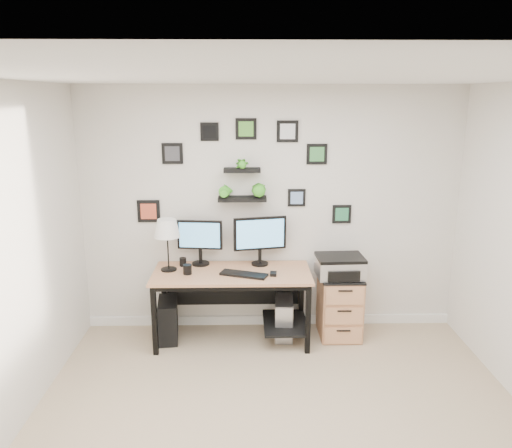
{
  "coord_description": "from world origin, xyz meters",
  "views": [
    {
      "loc": [
        -0.26,
        -3.16,
        2.48
      ],
      "look_at": [
        -0.16,
        1.83,
        1.2
      ],
      "focal_mm": 35.0,
      "sensor_mm": 36.0,
      "label": 1
    }
  ],
  "objects_px": {
    "monitor_left": "(200,239)",
    "printer": "(340,266)",
    "mug": "(187,269)",
    "pc_tower_black": "(168,320)",
    "pc_tower_grey": "(284,318)",
    "table_lamp": "(167,229)",
    "file_cabinet": "(339,305)",
    "monitor_right": "(260,237)",
    "desk": "(236,282)"
  },
  "relations": [
    {
      "from": "monitor_right",
      "to": "pc_tower_black",
      "type": "bearing_deg",
      "value": -169.34
    },
    {
      "from": "table_lamp",
      "to": "pc_tower_grey",
      "type": "height_order",
      "value": "table_lamp"
    },
    {
      "from": "monitor_left",
      "to": "printer",
      "type": "relative_size",
      "value": 0.98
    },
    {
      "from": "monitor_left",
      "to": "file_cabinet",
      "type": "distance_m",
      "value": 1.63
    },
    {
      "from": "mug",
      "to": "pc_tower_grey",
      "type": "height_order",
      "value": "mug"
    },
    {
      "from": "pc_tower_black",
      "to": "printer",
      "type": "relative_size",
      "value": 0.87
    },
    {
      "from": "mug",
      "to": "pc_tower_black",
      "type": "bearing_deg",
      "value": 159.23
    },
    {
      "from": "monitor_left",
      "to": "pc_tower_grey",
      "type": "height_order",
      "value": "monitor_left"
    },
    {
      "from": "table_lamp",
      "to": "mug",
      "type": "xyz_separation_m",
      "value": [
        0.21,
        -0.12,
        -0.38
      ]
    },
    {
      "from": "desk",
      "to": "printer",
      "type": "height_order",
      "value": "printer"
    },
    {
      "from": "desk",
      "to": "mug",
      "type": "bearing_deg",
      "value": -169.47
    },
    {
      "from": "mug",
      "to": "pc_tower_black",
      "type": "relative_size",
      "value": 0.23
    },
    {
      "from": "monitor_left",
      "to": "mug",
      "type": "distance_m",
      "value": 0.38
    },
    {
      "from": "file_cabinet",
      "to": "desk",
      "type": "bearing_deg",
      "value": -176.96
    },
    {
      "from": "desk",
      "to": "pc_tower_black",
      "type": "bearing_deg",
      "value": -179.89
    },
    {
      "from": "pc_tower_grey",
      "to": "file_cabinet",
      "type": "bearing_deg",
      "value": 2.44
    },
    {
      "from": "monitor_right",
      "to": "mug",
      "type": "xyz_separation_m",
      "value": [
        -0.73,
        -0.27,
        -0.26
      ]
    },
    {
      "from": "monitor_left",
      "to": "printer",
      "type": "bearing_deg",
      "value": -6.54
    },
    {
      "from": "monitor_right",
      "to": "pc_tower_black",
      "type": "xyz_separation_m",
      "value": [
        -0.97,
        -0.18,
        -0.84
      ]
    },
    {
      "from": "desk",
      "to": "pc_tower_black",
      "type": "xyz_separation_m",
      "value": [
        -0.71,
        -0.0,
        -0.41
      ]
    },
    {
      "from": "table_lamp",
      "to": "mug",
      "type": "bearing_deg",
      "value": -30.71
    },
    {
      "from": "pc_tower_grey",
      "to": "printer",
      "type": "relative_size",
      "value": 0.87
    },
    {
      "from": "pc_tower_black",
      "to": "printer",
      "type": "distance_m",
      "value": 1.87
    },
    {
      "from": "desk",
      "to": "file_cabinet",
      "type": "xyz_separation_m",
      "value": [
        1.1,
        0.06,
        -0.29
      ]
    },
    {
      "from": "desk",
      "to": "monitor_left",
      "type": "bearing_deg",
      "value": 152.29
    },
    {
      "from": "mug",
      "to": "printer",
      "type": "relative_size",
      "value": 0.2
    },
    {
      "from": "table_lamp",
      "to": "pc_tower_black",
      "type": "distance_m",
      "value": 0.97
    },
    {
      "from": "desk",
      "to": "mug",
      "type": "height_order",
      "value": "mug"
    },
    {
      "from": "monitor_left",
      "to": "pc_tower_black",
      "type": "height_order",
      "value": "monitor_left"
    },
    {
      "from": "pc_tower_grey",
      "to": "printer",
      "type": "xyz_separation_m",
      "value": [
        0.57,
        -0.0,
        0.57
      ]
    },
    {
      "from": "table_lamp",
      "to": "file_cabinet",
      "type": "xyz_separation_m",
      "value": [
        1.78,
        0.03,
        -0.85
      ]
    },
    {
      "from": "desk",
      "to": "pc_tower_grey",
      "type": "xyz_separation_m",
      "value": [
        0.51,
        0.03,
        -0.42
      ]
    },
    {
      "from": "desk",
      "to": "monitor_right",
      "type": "height_order",
      "value": "monitor_right"
    },
    {
      "from": "monitor_right",
      "to": "printer",
      "type": "xyz_separation_m",
      "value": [
        0.82,
        -0.15,
        -0.28
      ]
    },
    {
      "from": "table_lamp",
      "to": "printer",
      "type": "distance_m",
      "value": 1.81
    },
    {
      "from": "table_lamp",
      "to": "file_cabinet",
      "type": "distance_m",
      "value": 1.97
    },
    {
      "from": "monitor_right",
      "to": "pc_tower_grey",
      "type": "bearing_deg",
      "value": -30.49
    },
    {
      "from": "monitor_right",
      "to": "file_cabinet",
      "type": "bearing_deg",
      "value": -8.28
    },
    {
      "from": "monitor_left",
      "to": "pc_tower_black",
      "type": "relative_size",
      "value": 1.13
    },
    {
      "from": "pc_tower_black",
      "to": "file_cabinet",
      "type": "xyz_separation_m",
      "value": [
        1.81,
        0.06,
        0.12
      ]
    },
    {
      "from": "pc_tower_grey",
      "to": "monitor_left",
      "type": "bearing_deg",
      "value": 169.53
    },
    {
      "from": "monitor_left",
      "to": "pc_tower_grey",
      "type": "bearing_deg",
      "value": -10.47
    },
    {
      "from": "printer",
      "to": "pc_tower_grey",
      "type": "bearing_deg",
      "value": 179.6
    },
    {
      "from": "monitor_left",
      "to": "pc_tower_grey",
      "type": "distance_m",
      "value": 1.22
    },
    {
      "from": "mug",
      "to": "pc_tower_black",
      "type": "xyz_separation_m",
      "value": [
        -0.23,
        0.09,
        -0.59
      ]
    },
    {
      "from": "monitor_right",
      "to": "printer",
      "type": "bearing_deg",
      "value": -10.44
    },
    {
      "from": "pc_tower_black",
      "to": "file_cabinet",
      "type": "bearing_deg",
      "value": -4.98
    },
    {
      "from": "desk",
      "to": "file_cabinet",
      "type": "distance_m",
      "value": 1.14
    },
    {
      "from": "monitor_left",
      "to": "printer",
      "type": "height_order",
      "value": "monitor_left"
    },
    {
      "from": "monitor_left",
      "to": "file_cabinet",
      "type": "relative_size",
      "value": 0.72
    }
  ]
}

